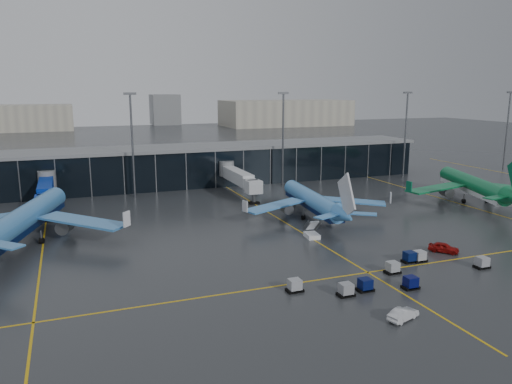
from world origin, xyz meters
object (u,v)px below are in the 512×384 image
object	(u,v)px
airliner_aer_lingus	(474,175)
service_van_red	(444,248)
mobile_airstair	(312,234)
service_van_white	(403,314)
baggage_carts	(393,273)
airliner_klm_near	(312,190)
airliner_arkefly	(25,203)

from	to	relation	value
airliner_aer_lingus	service_van_red	bearing A→B (deg)	-120.64
mobile_airstair	service_van_white	distance (m)	33.39
baggage_carts	airliner_klm_near	bearing A→B (deg)	81.68
service_van_white	airliner_aer_lingus	bearing A→B (deg)	-68.14
baggage_carts	mobile_airstair	xyz separation A→B (m)	(-1.74, 21.61, 0.01)
airliner_arkefly	service_van_red	xyz separation A→B (m)	(64.25, -31.55, -5.93)
airliner_klm_near	service_van_white	xyz separation A→B (m)	(-11.91, -46.59, -4.97)
airliner_aer_lingus	airliner_klm_near	bearing A→B (deg)	-161.75
airliner_aer_lingus	service_van_red	xyz separation A→B (m)	(-32.97, -28.26, -5.49)
airliner_klm_near	airliner_aer_lingus	xyz separation A→B (m)	(42.56, -0.38, 0.62)
airliner_aer_lingus	baggage_carts	size ratio (longest dim) A/B	1.27
mobile_airstair	service_van_red	world-z (taller)	mobile_airstair
mobile_airstair	airliner_aer_lingus	bearing A→B (deg)	21.54
mobile_airstair	service_van_white	size ratio (longest dim) A/B	0.79
airliner_aer_lingus	service_van_white	size ratio (longest dim) A/B	9.45
airliner_arkefly	service_van_white	xyz separation A→B (m)	(42.75, -49.49, -6.03)
airliner_klm_near	service_van_white	world-z (taller)	airliner_klm_near
airliner_arkefly	airliner_klm_near	world-z (taller)	airliner_arkefly
airliner_aer_lingus	service_van_white	distance (m)	71.65
service_van_red	mobile_airstair	bearing A→B (deg)	98.36
airliner_arkefly	airliner_aer_lingus	bearing A→B (deg)	14.67
baggage_carts	airliner_aer_lingus	bearing A→B (deg)	36.11
airliner_arkefly	airliner_aer_lingus	distance (m)	97.28
airliner_arkefly	airliner_klm_near	bearing A→B (deg)	13.56
service_van_red	service_van_white	distance (m)	28.01
baggage_carts	service_van_white	distance (m)	13.26
airliner_klm_near	service_van_red	size ratio (longest dim) A/B	7.77
service_van_white	service_van_red	bearing A→B (deg)	-68.60
mobile_airstair	baggage_carts	bearing A→B (deg)	-78.82
airliner_aer_lingus	mobile_airstair	bearing A→B (deg)	-146.29
service_van_red	airliner_aer_lingus	bearing A→B (deg)	1.40
airliner_klm_near	mobile_airstair	xyz separation A→B (m)	(-6.88, -13.58, -4.92)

